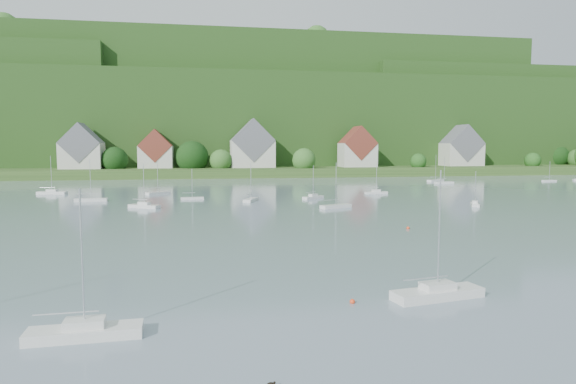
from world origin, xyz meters
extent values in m
cube|color=#294A1C|center=(0.00, 200.00, 1.50)|extent=(600.00, 60.00, 3.00)
cube|color=#193C13|center=(0.00, 275.00, 20.00)|extent=(620.00, 160.00, 40.00)
cube|color=#193C13|center=(10.00, 270.00, 28.00)|extent=(240.00, 130.00, 60.00)
cube|color=#193C13|center=(160.00, 255.00, 22.00)|extent=(200.00, 110.00, 48.00)
sphere|color=black|center=(139.35, 197.94, 6.40)|extent=(10.46, 10.46, 10.46)
sphere|color=#1E4B16|center=(118.43, 184.90, 5.10)|extent=(6.45, 6.45, 6.45)
sphere|color=#346023|center=(-6.80, 183.88, 5.66)|extent=(8.19, 8.19, 8.19)
sphere|color=#346023|center=(-51.96, 186.07, 5.11)|extent=(6.49, 6.49, 6.49)
sphere|color=#346023|center=(46.85, 192.08, 6.95)|extent=(12.16, 12.16, 12.16)
sphere|color=#346023|center=(22.99, 179.93, 5.84)|extent=(8.73, 8.73, 8.73)
sphere|color=black|center=(-43.87, 185.86, 6.03)|extent=(9.32, 9.32, 9.32)
sphere|color=#1E4B16|center=(67.84, 181.69, 5.03)|extent=(6.24, 6.24, 6.24)
sphere|color=black|center=(89.43, 194.54, 5.65)|extent=(8.16, 8.16, 8.16)
sphere|color=black|center=(-17.00, 186.36, 6.87)|extent=(11.92, 11.92, 11.92)
sphere|color=#1E4B16|center=(-84.27, 263.14, 51.80)|extent=(10.29, 10.29, 10.29)
sphere|color=black|center=(-68.16, 251.39, 51.26)|extent=(7.18, 7.18, 7.18)
sphere|color=#1E4B16|center=(39.50, 255.03, 60.25)|extent=(12.83, 12.83, 12.83)
sphere|color=#346023|center=(-39.93, 242.18, 59.43)|extent=(8.18, 8.18, 8.18)
sphere|color=#1E4B16|center=(1.11, 279.65, 60.23)|extent=(12.73, 12.73, 12.73)
sphere|color=#1E4B16|center=(83.40, 244.53, 60.01)|extent=(11.50, 11.50, 11.50)
sphere|color=#1E4B16|center=(60.71, 274.89, 60.56)|extent=(14.65, 14.65, 14.65)
sphere|color=#346023|center=(39.25, 231.29, 60.09)|extent=(11.95, 11.95, 11.95)
sphere|color=#1E4B16|center=(119.44, 238.58, 59.71)|extent=(9.76, 9.76, 9.76)
sphere|color=#346023|center=(-47.14, 274.29, 59.24)|extent=(7.07, 7.07, 7.07)
sphere|color=black|center=(-3.47, 243.31, 59.44)|extent=(8.21, 8.21, 8.21)
sphere|color=#346023|center=(-22.82, 267.10, 60.14)|extent=(12.24, 12.24, 12.24)
sphere|color=#346023|center=(114.51, 242.98, 59.58)|extent=(9.00, 9.00, 9.00)
sphere|color=#346023|center=(-95.50, 235.90, 60.39)|extent=(13.65, 13.65, 13.65)
sphere|color=#1E4B16|center=(101.03, 257.97, 59.41)|extent=(8.03, 8.03, 8.03)
sphere|color=#346023|center=(176.64, 258.30, 47.67)|extent=(9.52, 9.52, 9.52)
sphere|color=#346023|center=(100.48, 258.36, 48.62)|extent=(14.97, 14.97, 14.97)
sphere|color=black|center=(161.92, 228.86, 47.32)|extent=(7.52, 7.52, 7.52)
sphere|color=#1E4B16|center=(78.67, 255.82, 47.71)|extent=(9.78, 9.78, 9.78)
sphere|color=#1E4B16|center=(119.68, 254.71, 48.10)|extent=(12.02, 12.02, 12.02)
sphere|color=black|center=(137.90, 236.02, 48.02)|extent=(11.57, 11.57, 11.57)
sphere|color=#1E4B16|center=(122.43, 222.73, 48.21)|extent=(12.65, 12.65, 12.65)
sphere|color=#346023|center=(142.64, 228.37, 47.45)|extent=(8.28, 8.28, 8.28)
sphere|color=black|center=(167.90, 264.31, 47.31)|extent=(7.47, 7.47, 7.47)
sphere|color=#346023|center=(99.14, 247.22, 47.66)|extent=(9.48, 9.48, 9.48)
sphere|color=black|center=(189.44, 271.22, 41.48)|extent=(8.43, 8.43, 8.43)
sphere|color=#1E4B16|center=(-39.98, 262.14, 42.10)|extent=(12.01, 12.01, 12.01)
sphere|color=black|center=(182.06, 244.68, 42.37)|extent=(13.54, 13.54, 13.54)
sphere|color=black|center=(118.67, 252.35, 42.64)|extent=(15.08, 15.08, 15.08)
sphere|color=#346023|center=(108.41, 268.02, 42.80)|extent=(15.99, 15.99, 15.99)
sphere|color=black|center=(-3.70, 272.21, 42.75)|extent=(15.72, 15.72, 15.72)
sphere|color=#346023|center=(218.40, 301.50, 42.48)|extent=(14.17, 14.17, 14.17)
sphere|color=#1E4B16|center=(10.88, 267.92, 41.84)|extent=(10.54, 10.54, 10.54)
cube|color=beige|center=(-55.00, 187.00, 7.50)|extent=(14.00, 10.00, 9.00)
cube|color=slate|center=(-55.00, 187.00, 12.00)|extent=(14.00, 10.40, 14.00)
cube|color=beige|center=(-30.00, 189.00, 7.00)|extent=(12.00, 9.00, 8.00)
cube|color=brown|center=(-30.00, 189.00, 11.00)|extent=(12.00, 9.36, 12.00)
cube|color=beige|center=(5.00, 188.00, 8.00)|extent=(16.00, 11.00, 10.00)
cube|color=slate|center=(5.00, 188.00, 13.00)|extent=(16.00, 11.44, 16.00)
cube|color=beige|center=(45.00, 186.00, 7.50)|extent=(13.00, 10.00, 9.00)
cube|color=brown|center=(45.00, 186.00, 12.00)|extent=(13.00, 10.40, 13.00)
cube|color=beige|center=(90.00, 190.00, 7.50)|extent=(15.00, 10.00, 9.00)
cube|color=slate|center=(90.00, 190.00, 12.00)|extent=(15.00, 10.40, 15.00)
cube|color=silver|center=(-20.06, 30.20, 0.32)|extent=(6.40, 2.09, 0.63)
cube|color=silver|center=(-20.06, 30.20, 0.88)|extent=(2.27, 1.35, 0.50)
cylinder|color=silver|center=(-20.06, 30.20, 4.58)|extent=(0.10, 0.10, 7.89)
cylinder|color=silver|center=(-21.01, 30.15, 1.53)|extent=(3.47, 0.26, 0.08)
cube|color=silver|center=(3.06, 33.82, 0.34)|extent=(7.04, 3.12, 0.68)
cube|color=silver|center=(3.06, 33.82, 0.93)|extent=(2.59, 1.75, 0.50)
cylinder|color=silver|center=(3.06, 33.82, 4.93)|extent=(0.10, 0.10, 8.51)
cylinder|color=silver|center=(2.06, 33.64, 1.58)|extent=(3.69, 0.76, 0.08)
sphere|color=#FF461C|center=(-3.25, 33.81, 0.00)|extent=(0.38, 0.38, 0.38)
sphere|color=#FF461C|center=(13.20, 62.85, 0.00)|extent=(0.42, 0.42, 0.42)
sphere|color=black|center=(-10.29, 22.65, 0.21)|extent=(0.12, 0.12, 0.12)
cube|color=silver|center=(9.72, 86.29, 0.30)|extent=(6.10, 3.88, 0.59)
cylinder|color=silver|center=(9.72, 86.29, 4.30)|extent=(0.10, 0.10, 7.42)
cylinder|color=silver|center=(8.90, 85.94, 1.49)|extent=(3.03, 1.37, 0.08)
cube|color=silver|center=(-47.09, 121.60, 0.32)|extent=(6.67, 2.96, 0.65)
cube|color=silver|center=(-47.09, 121.60, 0.90)|extent=(2.45, 1.66, 0.50)
cylinder|color=silver|center=(-47.09, 121.60, 4.68)|extent=(0.10, 0.10, 8.06)
cylinder|color=silver|center=(-48.05, 121.78, 1.55)|extent=(3.50, 0.73, 0.08)
cube|color=silver|center=(57.30, 145.42, 0.31)|extent=(6.25, 4.30, 0.61)
cylinder|color=silver|center=(57.30, 145.42, 4.45)|extent=(0.10, 0.10, 7.67)
cylinder|color=silver|center=(56.47, 145.01, 1.51)|extent=(3.05, 1.60, 0.08)
cube|color=silver|center=(35.66, 85.26, 0.23)|extent=(3.22, 4.79, 0.47)
cube|color=silver|center=(35.66, 85.26, 0.72)|extent=(1.54, 1.88, 0.50)
cylinder|color=silver|center=(35.66, 85.26, 3.40)|extent=(0.10, 0.10, 5.86)
cylinder|color=silver|center=(35.36, 84.62, 1.37)|extent=(1.19, 2.36, 0.08)
cube|color=silver|center=(-15.53, 105.18, 0.23)|extent=(4.73, 1.65, 0.46)
cylinder|color=silver|center=(-15.53, 105.18, 3.37)|extent=(0.10, 0.10, 5.81)
cylinder|color=silver|center=(-16.23, 105.13, 1.36)|extent=(2.55, 0.27, 0.08)
cube|color=silver|center=(-4.02, 99.54, 0.28)|extent=(3.64, 5.75, 0.56)
cylinder|color=silver|center=(-4.02, 99.54, 4.05)|extent=(0.10, 0.10, 6.98)
cylinder|color=silver|center=(-4.35, 98.77, 1.46)|extent=(1.28, 2.85, 0.08)
cube|color=silver|center=(9.19, 102.33, 0.26)|extent=(5.03, 4.10, 0.51)
cube|color=silver|center=(9.19, 102.33, 0.76)|extent=(2.05, 1.85, 0.50)
cylinder|color=silver|center=(9.19, 102.33, 3.72)|extent=(0.10, 0.10, 6.41)
cylinder|color=silver|center=(8.56, 101.90, 1.41)|extent=(2.36, 1.67, 0.08)
cube|color=silver|center=(-35.17, 104.67, 0.31)|extent=(6.15, 1.85, 0.61)
cylinder|color=silver|center=(-35.17, 104.67, 4.43)|extent=(0.10, 0.10, 7.64)
cylinder|color=silver|center=(-36.08, 104.65, 1.51)|extent=(3.36, 0.16, 0.08)
cube|color=silver|center=(-23.59, 91.92, 0.29)|extent=(5.87, 4.40, 0.59)
cube|color=silver|center=(-23.59, 91.92, 0.84)|extent=(2.35, 2.03, 0.50)
cylinder|color=silver|center=(-23.59, 91.92, 4.24)|extent=(0.10, 0.10, 7.32)
cylinder|color=silver|center=(-24.34, 92.37, 1.49)|extent=(2.81, 1.71, 0.08)
cube|color=silver|center=(55.85, 136.96, 0.28)|extent=(5.83, 2.16, 0.57)
cylinder|color=silver|center=(55.85, 136.96, 4.13)|extent=(0.10, 0.10, 7.12)
cylinder|color=silver|center=(55.00, 136.88, 1.47)|extent=(3.12, 0.39, 0.08)
cube|color=silver|center=(25.70, 110.20, 0.26)|extent=(5.31, 1.97, 0.52)
cube|color=silver|center=(25.70, 110.20, 0.77)|extent=(1.91, 1.20, 0.50)
cylinder|color=silver|center=(25.70, 110.20, 3.76)|extent=(0.10, 0.10, 6.48)
cylinder|color=silver|center=(24.92, 110.12, 1.42)|extent=(2.85, 0.37, 0.08)
cube|color=silver|center=(-23.42, 117.76, 0.28)|extent=(5.41, 4.83, 0.57)
cylinder|color=silver|center=(-23.42, 117.76, 4.12)|extent=(0.10, 0.10, 7.10)
cylinder|color=silver|center=(-24.08, 117.22, 1.47)|extent=(2.47, 2.04, 0.08)
cube|color=silver|center=(92.24, 140.05, 0.23)|extent=(4.77, 1.87, 0.46)
cylinder|color=silver|center=(92.24, 140.05, 3.37)|extent=(0.10, 0.10, 5.81)
cylinder|color=silver|center=(91.55, 139.96, 1.36)|extent=(2.55, 0.40, 0.08)
camera|label=1|loc=(-13.35, 1.10, 10.84)|focal=31.33mm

